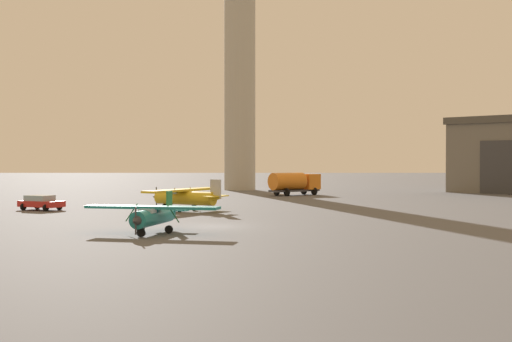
% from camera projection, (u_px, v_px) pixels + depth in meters
% --- Properties ---
extents(ground_plane, '(400.00, 400.00, 0.00)m').
position_uv_depth(ground_plane, '(216.00, 226.00, 46.21)').
color(ground_plane, '#545456').
extents(control_tower, '(9.57, 9.57, 43.21)m').
position_uv_depth(control_tower, '(241.00, 35.00, 102.92)').
color(control_tower, '#B2AD9E').
rests_on(control_tower, ground_plane).
extents(airplane_teal, '(8.61, 6.72, 2.53)m').
position_uv_depth(airplane_teal, '(156.00, 214.00, 41.76)').
color(airplane_teal, teal).
rests_on(airplane_teal, ground_plane).
extents(airplane_yellow, '(7.40, 9.19, 2.91)m').
position_uv_depth(airplane_yellow, '(188.00, 196.00, 59.89)').
color(airplane_yellow, gold).
rests_on(airplane_yellow, ground_plane).
extents(truck_fuel_tanker_orange, '(7.14, 6.12, 2.97)m').
position_uv_depth(truck_fuel_tanker_orange, '(296.00, 182.00, 87.38)').
color(truck_fuel_tanker_orange, '#38383D').
rests_on(truck_fuel_tanker_orange, ground_plane).
extents(car_red, '(4.51, 3.49, 1.37)m').
position_uv_depth(car_red, '(43.00, 202.00, 61.21)').
color(car_red, red).
rests_on(car_red, ground_plane).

